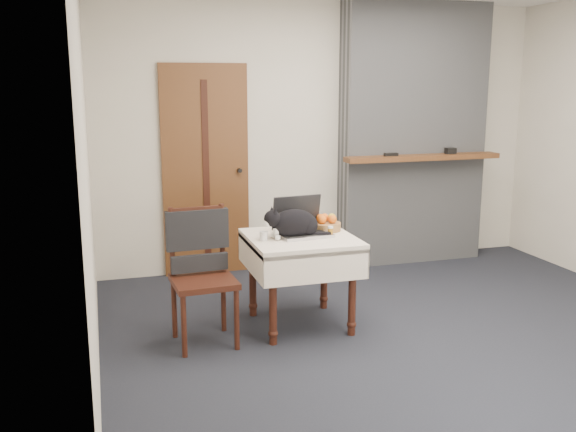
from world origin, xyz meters
name	(u,v)px	position (x,y,z in m)	size (l,w,h in m)	color
ground	(414,333)	(0.00, 0.00, 0.00)	(4.50, 4.50, 0.00)	black
room_shell	(394,91)	(0.00, 0.46, 1.76)	(4.52, 4.01, 2.61)	beige
door	(206,171)	(-1.20, 1.97, 1.00)	(0.82, 0.10, 2.00)	brown
chimney	(413,135)	(0.90, 1.85, 1.30)	(1.62, 0.48, 2.60)	gray
side_table	(301,251)	(-0.76, 0.40, 0.59)	(0.78, 0.78, 0.70)	#34150E
laptop	(301,225)	(-0.74, 0.46, 0.77)	(0.41, 0.36, 0.28)	#B7B7BC
cat	(295,224)	(-0.81, 0.38, 0.80)	(0.51, 0.22, 0.24)	black
cream_jar	(264,236)	(-1.06, 0.35, 0.73)	(0.06, 0.06, 0.07)	silver
pill_bottle	(330,231)	(-0.55, 0.32, 0.74)	(0.04, 0.04, 0.08)	#9E6613
fruit_basket	(326,224)	(-0.51, 0.53, 0.75)	(0.22, 0.22, 0.13)	#94623B
desk_clutter	(318,234)	(-0.61, 0.43, 0.70)	(0.14, 0.02, 0.01)	black
chair	(200,256)	(-1.52, 0.36, 0.62)	(0.46, 0.45, 0.97)	#34150E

